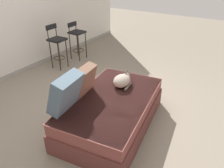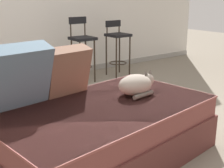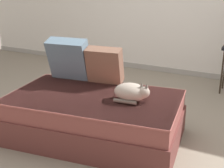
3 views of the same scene
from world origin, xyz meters
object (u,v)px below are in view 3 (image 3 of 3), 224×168
couch (94,117)px  cat (132,92)px  throw_pillow_corner (69,59)px  throw_pillow_middle (104,65)px

couch → cat: cat is taller
throw_pillow_corner → throw_pillow_middle: 0.43m
cat → throw_pillow_middle: bearing=144.9°
couch → throw_pillow_middle: (-0.10, 0.40, 0.43)m
couch → throw_pillow_corner: (-0.52, 0.34, 0.47)m
throw_pillow_corner → throw_pillow_middle: size_ratio=1.18×
couch → throw_pillow_corner: size_ratio=3.73×
throw_pillow_corner → throw_pillow_middle: throw_pillow_corner is taller
couch → throw_pillow_middle: throw_pillow_middle is taller
throw_pillow_corner → couch: bearing=-33.0°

